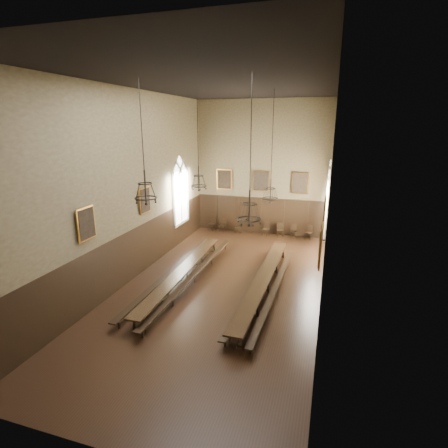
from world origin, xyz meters
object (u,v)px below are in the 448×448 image
at_px(chair_6, 294,234).
at_px(chandelier_front_right, 249,210).
at_px(chair_2, 238,229).
at_px(chair_5, 280,233).
at_px(bench_left_inner, 195,277).
at_px(chair_0, 212,226).
at_px(chandelier_back_left, 199,180).
at_px(chair_1, 223,228).
at_px(chair_7, 309,235).
at_px(bench_right_inner, 254,284).
at_px(chandelier_back_right, 271,191).
at_px(table_right, 263,284).
at_px(table_left, 183,276).
at_px(chandelier_front_left, 146,191).
at_px(bench_right_outer, 275,291).
at_px(bench_left_outer, 173,272).
at_px(chair_4, 266,232).

bearing_deg(chair_6, chandelier_front_right, -105.94).
bearing_deg(chair_2, chair_5, -1.46).
distance_m(bench_left_inner, chair_0, 8.71).
height_order(chair_0, chandelier_back_left, chandelier_back_left).
bearing_deg(chair_6, chair_0, 166.72).
bearing_deg(chair_1, chair_7, 17.66).
bearing_deg(chandelier_front_right, chair_6, 87.36).
xyz_separation_m(bench_right_inner, chandelier_back_right, (0.12, 2.80, 3.89)).
bearing_deg(table_right, table_left, -176.43).
height_order(table_left, chandelier_front_left, chandelier_front_left).
bearing_deg(bench_left_inner, chair_1, 98.21).
bearing_deg(bench_right_inner, table_right, -8.47).
xyz_separation_m(table_left, chandelier_back_left, (-0.07, 2.45, 4.30)).
bearing_deg(chandelier_back_left, chandelier_front_left, -93.93).
bearing_deg(chandelier_back_right, chandelier_front_left, -125.79).
height_order(bench_right_outer, chandelier_front_right, chandelier_front_right).
height_order(table_right, chandelier_front_left, chandelier_front_left).
height_order(bench_right_outer, chandelier_front_left, chandelier_front_left).
height_order(chandelier_back_right, chandelier_front_right, same).
height_order(bench_right_inner, chair_1, chair_1).
bearing_deg(chair_7, chair_0, -161.72).
distance_m(bench_left_outer, bench_right_outer, 5.20).
xyz_separation_m(bench_left_outer, chair_7, (6.07, 8.25, -0.01)).
height_order(chair_0, chandelier_front_right, chandelier_front_right).
bearing_deg(table_left, chandelier_front_right, -34.70).
xyz_separation_m(bench_right_inner, bench_right_outer, (1.00, -0.34, -0.01)).
height_order(chair_7, chandelier_back_right, chandelier_back_right).
xyz_separation_m(chair_1, chair_4, (3.13, -0.05, 0.00)).
distance_m(chair_1, chandelier_front_left, 11.98).
xyz_separation_m(bench_left_outer, chandelier_front_left, (0.36, -2.76, 4.63)).
distance_m(chandelier_front_left, chandelier_front_right, 4.20).
bearing_deg(chandelier_front_left, chandelier_front_right, -3.29).
xyz_separation_m(bench_right_outer, chair_5, (-1.03, 8.65, 0.02)).
relative_size(bench_left_outer, chandelier_front_right, 2.07).
bearing_deg(bench_right_inner, bench_left_inner, -178.41).
bearing_deg(chandelier_front_left, chair_7, 62.59).
relative_size(table_left, chair_5, 9.83).
distance_m(chair_0, chair_1, 0.82).
height_order(chair_7, chandelier_back_left, chandelier_back_left).
xyz_separation_m(bench_left_inner, chandelier_front_left, (-0.89, -2.60, 4.63)).
bearing_deg(chair_7, table_left, -102.82).
height_order(chair_0, chair_4, chair_0).
xyz_separation_m(chair_6, chandelier_front_right, (-0.52, -11.31, 4.24)).
distance_m(bench_left_inner, chandelier_back_left, 4.94).
height_order(chair_1, chair_2, chair_2).
bearing_deg(chair_2, chandelier_front_right, -74.96).
distance_m(bench_right_outer, chair_5, 8.71).
distance_m(chair_6, chandelier_front_right, 12.09).
bearing_deg(chandelier_back_left, table_left, -88.46).
relative_size(table_left, table_right, 0.96).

